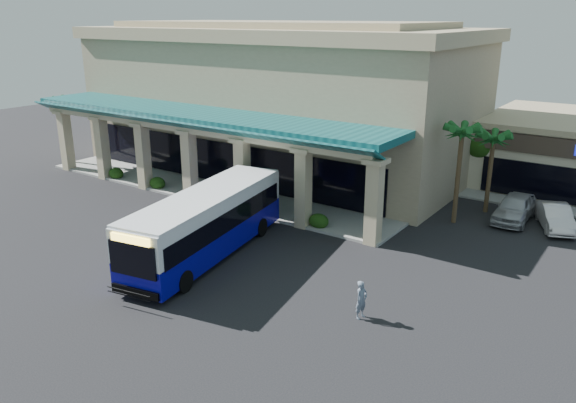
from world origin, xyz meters
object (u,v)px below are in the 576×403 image
Objects in this scene: pedestrian at (361,300)px; car_white at (555,217)px; car_silver at (515,208)px; transit_bus at (207,225)px.

car_white is at bearing -5.88° from pedestrian.
pedestrian reaches higher than car_silver.
car_white is (2.29, -0.02, -0.10)m from car_silver.
transit_bus is at bearing -130.00° from car_silver.
transit_bus is 18.50m from car_silver.
transit_bus is 20.01m from car_white.
transit_bus is 7.31× the size of pedestrian.
transit_bus is 2.81× the size of car_white.
pedestrian is 16.12m from car_white.
car_white is at bearing 35.85° from transit_bus.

